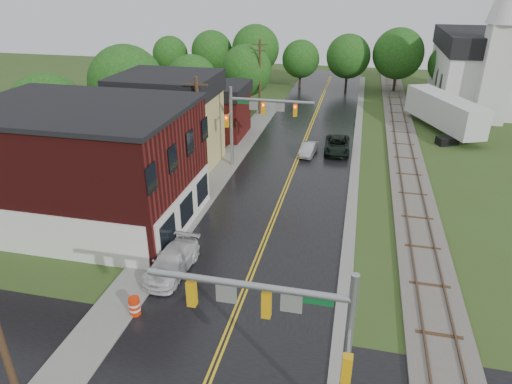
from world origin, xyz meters
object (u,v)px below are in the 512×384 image
(brick_building, at_px, (85,165))
(tree_left_a, at_px, (50,117))
(tree_left_e, at_px, (247,72))
(sedan_silver, at_px, (308,149))
(pickup_white, at_px, (172,262))
(construction_barrel, at_px, (135,306))
(tree_left_b, at_px, (128,85))
(semi_trailer, at_px, (444,111))
(church, at_px, (483,62))
(suv_dark, at_px, (337,145))
(utility_pole_c, at_px, (260,76))
(traffic_signal_near, at_px, (287,320))
(traffic_signal_far, at_px, (255,114))
(utility_pole_b, at_px, (199,132))
(tree_left_c, at_px, (193,82))

(brick_building, xyz_separation_m, tree_left_a, (-7.36, 6.90, 0.96))
(tree_left_e, height_order, sedan_silver, tree_left_e)
(pickup_white, height_order, construction_barrel, pickup_white)
(tree_left_b, distance_m, semi_trailer, 33.91)
(church, distance_m, sedan_silver, 30.02)
(tree_left_e, xyz_separation_m, construction_barrel, (3.85, -39.60, -4.30))
(suv_dark, relative_size, pickup_white, 1.07)
(tree_left_b, bearing_deg, utility_pole_c, 47.61)
(brick_building, xyz_separation_m, suv_dark, (15.98, 17.65, -3.43))
(brick_building, distance_m, suv_dark, 24.05)
(church, xyz_separation_m, tree_left_a, (-39.85, -31.84, -0.72))
(church, height_order, traffic_signal_near, church)
(tree_left_b, relative_size, tree_left_e, 1.19)
(tree_left_e, relative_size, pickup_white, 1.69)
(utility_pole_c, xyz_separation_m, sedan_silver, (7.65, -12.78, -4.14))
(traffic_signal_near, xyz_separation_m, tree_left_b, (-21.32, 29.90, 0.75))
(tree_left_a, bearing_deg, traffic_signal_far, 17.30)
(traffic_signal_far, bearing_deg, tree_left_b, 161.19)
(tree_left_e, relative_size, construction_barrel, 7.96)
(utility_pole_b, xyz_separation_m, utility_pole_c, (0.00, 22.00, 0.00))
(brick_building, bearing_deg, tree_left_e, 83.29)
(traffic_signal_near, bearing_deg, tree_left_c, 114.56)
(traffic_signal_far, distance_m, semi_trailer, 23.42)
(brick_building, distance_m, tree_left_b, 17.80)
(church, xyz_separation_m, pickup_white, (-24.54, -43.57, -5.14))
(utility_pole_b, bearing_deg, construction_barrel, -83.46)
(traffic_signal_far, relative_size, tree_left_a, 0.85)
(church, height_order, suv_dark, church)
(utility_pole_b, distance_m, tree_left_a, 13.05)
(church, xyz_separation_m, tree_left_c, (-33.85, -13.84, -1.32))
(church, distance_m, utility_pole_c, 28.54)
(tree_left_a, height_order, tree_left_b, tree_left_b)
(utility_pole_c, distance_m, sedan_silver, 15.46)
(traffic_signal_near, bearing_deg, church, 72.28)
(traffic_signal_near, height_order, tree_left_a, tree_left_a)
(tree_left_b, relative_size, tree_left_c, 1.27)
(church, height_order, utility_pole_b, church)
(tree_left_c, distance_m, semi_trailer, 28.37)
(brick_building, height_order, utility_pole_b, utility_pole_b)
(church, bearing_deg, utility_pole_c, -160.03)
(traffic_signal_near, xyz_separation_m, construction_barrel, (-8.47, 4.30, -4.46))
(brick_building, distance_m, church, 50.58)
(traffic_signal_far, relative_size, sedan_silver, 2.07)
(traffic_signal_near, xyz_separation_m, suv_dark, (0.03, 30.65, -4.25))
(traffic_signal_far, xyz_separation_m, construction_barrel, (-1.53, -20.70, -4.46))
(tree_left_a, bearing_deg, construction_barrel, -46.41)
(brick_building, bearing_deg, traffic_signal_near, -39.17)
(suv_dark, bearing_deg, utility_pole_c, 130.06)
(traffic_signal_far, height_order, sedan_silver, traffic_signal_far)
(church, relative_size, tree_left_e, 2.45)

